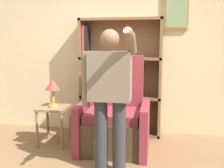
% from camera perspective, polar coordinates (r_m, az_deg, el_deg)
% --- Properties ---
extents(wall_back, '(8.00, 0.11, 2.80)m').
position_cam_1_polar(wall_back, '(4.35, -0.89, 7.98)').
color(wall_back, beige).
rests_on(wall_back, ground_plane).
extents(bookcase, '(1.29, 0.28, 1.86)m').
position_cam_1_polar(bookcase, '(4.21, 0.54, 1.27)').
color(bookcase, brown).
rests_on(bookcase, ground_plane).
extents(armchair, '(0.95, 0.80, 1.30)m').
position_cam_1_polar(armchair, '(3.69, 0.55, -7.94)').
color(armchair, '#4C3823').
rests_on(armchair, ground_plane).
extents(person_standing, '(0.61, 0.78, 1.62)m').
position_cam_1_polar(person_standing, '(2.88, -0.53, -1.87)').
color(person_standing, '#2D2D33').
rests_on(person_standing, ground_plane).
extents(side_table, '(0.42, 0.42, 0.57)m').
position_cam_1_polar(side_table, '(3.91, -12.56, -6.30)').
color(side_table, '#846647').
rests_on(side_table, ground_plane).
extents(table_lamp, '(0.21, 0.21, 0.40)m').
position_cam_1_polar(table_lamp, '(3.83, -12.76, -0.46)').
color(table_lamp, gold).
rests_on(table_lamp, side_table).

